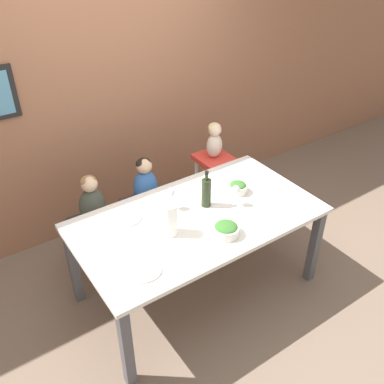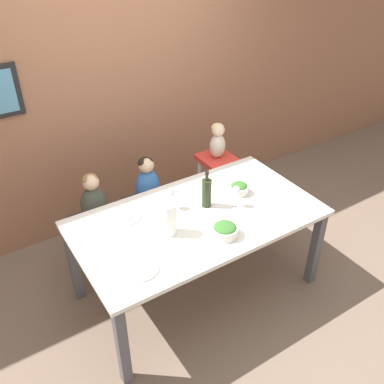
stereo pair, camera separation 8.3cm
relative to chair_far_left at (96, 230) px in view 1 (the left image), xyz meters
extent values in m
plane|color=#705B4C|center=(0.56, -0.75, -0.40)|extent=(14.00, 14.00, 0.00)
cube|color=#8E5B42|center=(0.56, 0.62, 0.95)|extent=(10.00, 0.06, 2.70)
cube|color=silver|center=(0.56, -0.75, 0.36)|extent=(1.89, 1.04, 0.03)
cube|color=#4C4C51|center=(-0.33, -1.21, -0.03)|extent=(0.07, 0.07, 0.74)
cube|color=#4C4C51|center=(1.44, -1.21, -0.03)|extent=(0.07, 0.07, 0.74)
cube|color=#4C4C51|center=(-0.33, -0.29, -0.03)|extent=(0.07, 0.07, 0.74)
cube|color=#4C4C51|center=(1.44, -0.29, -0.03)|extent=(0.07, 0.07, 0.74)
cylinder|color=silver|center=(-0.14, -0.14, -0.18)|extent=(0.04, 0.04, 0.42)
cylinder|color=silver|center=(0.14, -0.14, -0.18)|extent=(0.04, 0.04, 0.42)
cylinder|color=silver|center=(-0.14, 0.14, -0.18)|extent=(0.04, 0.04, 0.42)
cylinder|color=silver|center=(0.14, 0.14, -0.18)|extent=(0.04, 0.04, 0.42)
cube|color=#2D2D33|center=(0.00, 0.00, 0.05)|extent=(0.38, 0.41, 0.05)
cylinder|color=silver|center=(0.37, -0.14, -0.18)|extent=(0.04, 0.04, 0.42)
cylinder|color=silver|center=(0.65, -0.14, -0.18)|extent=(0.04, 0.04, 0.42)
cylinder|color=silver|center=(0.37, 0.14, -0.18)|extent=(0.04, 0.04, 0.42)
cylinder|color=silver|center=(0.65, 0.14, -0.18)|extent=(0.04, 0.04, 0.42)
cube|color=#2D2D33|center=(0.51, 0.00, 0.05)|extent=(0.38, 0.41, 0.05)
cylinder|color=silver|center=(1.16, -0.12, -0.06)|extent=(0.04, 0.04, 0.68)
cylinder|color=silver|center=(1.40, -0.12, -0.06)|extent=(0.04, 0.04, 0.68)
cylinder|color=silver|center=(1.16, 0.12, -0.06)|extent=(0.04, 0.04, 0.68)
cylinder|color=silver|center=(1.40, 0.12, -0.06)|extent=(0.04, 0.04, 0.68)
cube|color=red|center=(1.28, 0.00, 0.30)|extent=(0.32, 0.35, 0.05)
ellipsoid|color=#3D4238|center=(0.00, 0.00, 0.25)|extent=(0.23, 0.19, 0.35)
sphere|color=#D6AD89|center=(0.00, 0.00, 0.48)|extent=(0.14, 0.14, 0.14)
ellipsoid|color=olive|center=(0.00, 0.01, 0.50)|extent=(0.14, 0.13, 0.10)
ellipsoid|color=#3366B2|center=(0.51, 0.00, 0.25)|extent=(0.23, 0.19, 0.35)
sphere|color=#D6AD89|center=(0.51, 0.00, 0.48)|extent=(0.14, 0.14, 0.14)
ellipsoid|color=black|center=(0.51, 0.01, 0.50)|extent=(0.14, 0.13, 0.10)
ellipsoid|color=beige|center=(1.28, 0.00, 0.45)|extent=(0.16, 0.14, 0.24)
sphere|color=beige|center=(1.28, 0.00, 0.62)|extent=(0.13, 0.13, 0.13)
ellipsoid|color=#DBC684|center=(1.28, 0.01, 0.64)|extent=(0.12, 0.12, 0.09)
cylinder|color=#232D19|center=(0.69, -0.67, 0.50)|extent=(0.08, 0.08, 0.24)
cylinder|color=#232D19|center=(0.69, -0.67, 0.66)|extent=(0.03, 0.03, 0.08)
cylinder|color=black|center=(0.69, -0.67, 0.69)|extent=(0.03, 0.03, 0.02)
cylinder|color=white|center=(0.27, -0.81, 0.51)|extent=(0.11, 0.11, 0.25)
cylinder|color=white|center=(0.89, -0.80, 0.38)|extent=(0.06, 0.06, 0.00)
cylinder|color=white|center=(0.89, -0.80, 0.43)|extent=(0.01, 0.01, 0.08)
ellipsoid|color=white|center=(0.89, -0.80, 0.52)|extent=(0.07, 0.07, 0.10)
cylinder|color=white|center=(0.44, -0.55, 0.38)|extent=(0.06, 0.06, 0.00)
cylinder|color=white|center=(0.44, -0.55, 0.43)|extent=(0.01, 0.01, 0.08)
ellipsoid|color=white|center=(0.44, -0.55, 0.52)|extent=(0.07, 0.07, 0.10)
cylinder|color=silver|center=(0.60, -1.05, 0.42)|extent=(0.20, 0.20, 0.07)
ellipsoid|color=#336628|center=(0.60, -1.05, 0.45)|extent=(0.17, 0.17, 0.05)
cylinder|color=silver|center=(1.02, -0.67, 0.42)|extent=(0.16, 0.16, 0.07)
ellipsoid|color=#336628|center=(1.02, -0.67, 0.45)|extent=(0.14, 0.14, 0.05)
cylinder|color=silver|center=(-0.07, -1.03, 0.39)|extent=(0.24, 0.24, 0.01)
cylinder|color=silver|center=(0.09, -0.46, 0.39)|extent=(0.24, 0.24, 0.01)
camera|label=1|loc=(-0.96, -2.89, 2.37)|focal=40.00mm
camera|label=2|loc=(-0.89, -2.94, 2.37)|focal=40.00mm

